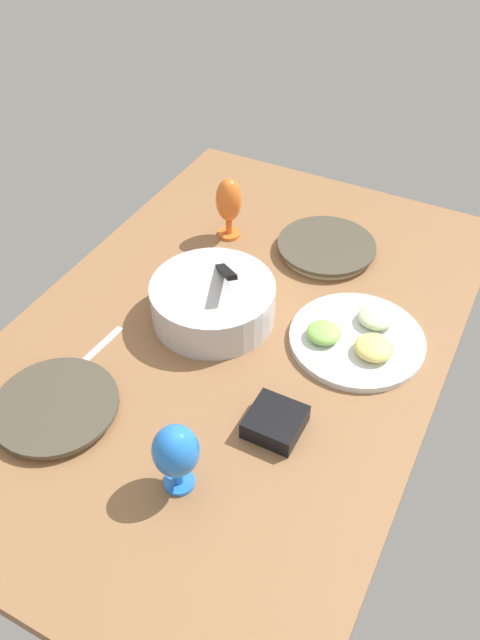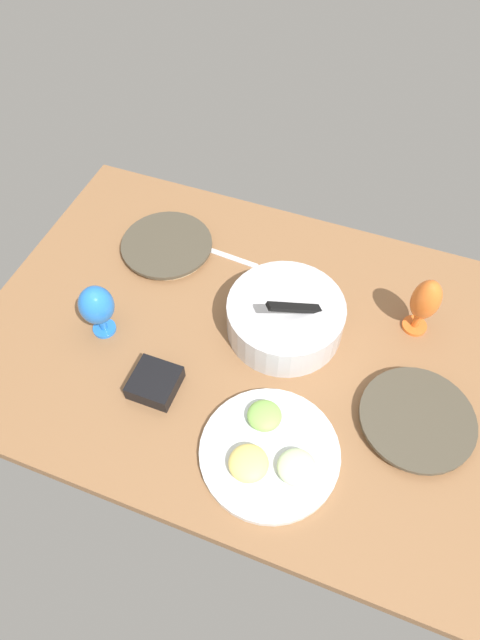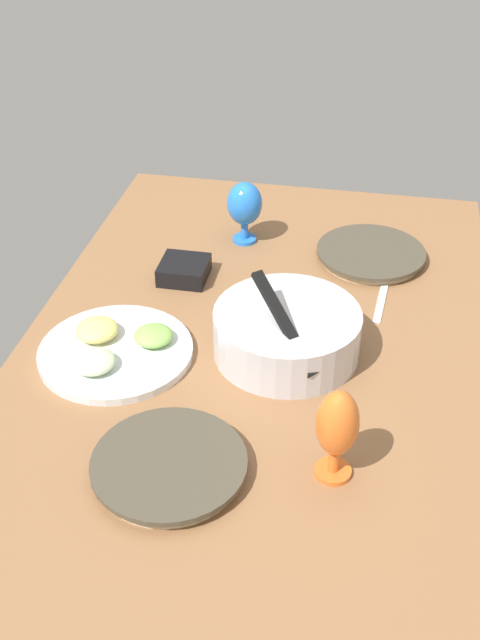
{
  "view_description": "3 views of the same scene",
  "coord_description": "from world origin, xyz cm",
  "px_view_note": "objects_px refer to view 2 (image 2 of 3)",
  "views": [
    {
      "loc": [
        -101.47,
        -54.42,
        111.58
      ],
      "look_at": [
        -0.95,
        -2.51,
        5.33
      ],
      "focal_mm": 35.55,
      "sensor_mm": 36.0,
      "label": 1
    },
    {
      "loc": [
        21.11,
        -78.05,
        122.92
      ],
      "look_at": [
        -8.98,
        1.58,
        5.33
      ],
      "focal_mm": 30.28,
      "sensor_mm": 36.0,
      "label": 2
    },
    {
      "loc": [
        135.43,
        22.3,
        103.93
      ],
      "look_at": [
        -0.5,
        -3.93,
        5.33
      ],
      "focal_mm": 43.56,
      "sensor_mm": 36.0,
      "label": 3
    }
  ],
  "objects_px": {
    "dinner_plate_left": "(167,246)",
    "hurricane_glass_blue": "(97,306)",
    "hurricane_glass_orange": "(425,302)",
    "mixing_bowl": "(285,316)",
    "fruit_platter": "(269,452)",
    "square_bowl_black": "(155,382)",
    "dinner_plate_right": "(417,420)"
  },
  "relations": [
    {
      "from": "dinner_plate_right",
      "to": "mixing_bowl",
      "type": "height_order",
      "value": "mixing_bowl"
    },
    {
      "from": "dinner_plate_left",
      "to": "dinner_plate_right",
      "type": "xyz_separation_m",
      "value": [
        0.82,
        -0.32,
        0.0
      ]
    },
    {
      "from": "fruit_platter",
      "to": "dinner_plate_left",
      "type": "bearing_deg",
      "value": 134.51
    },
    {
      "from": "hurricane_glass_blue",
      "to": "dinner_plate_right",
      "type": "bearing_deg",
      "value": 1.55
    },
    {
      "from": "mixing_bowl",
      "to": "square_bowl_black",
      "type": "relative_size",
      "value": 2.73
    },
    {
      "from": "dinner_plate_left",
      "to": "mixing_bowl",
      "type": "height_order",
      "value": "mixing_bowl"
    },
    {
      "from": "dinner_plate_right",
      "to": "mixing_bowl",
      "type": "distance_m",
      "value": 0.42
    },
    {
      "from": "dinner_plate_right",
      "to": "dinner_plate_left",
      "type": "bearing_deg",
      "value": 159.04
    },
    {
      "from": "mixing_bowl",
      "to": "hurricane_glass_blue",
      "type": "relative_size",
      "value": 1.87
    },
    {
      "from": "fruit_platter",
      "to": "hurricane_glass_blue",
      "type": "xyz_separation_m",
      "value": [
        -0.55,
        0.18,
        0.09
      ]
    },
    {
      "from": "dinner_plate_left",
      "to": "hurricane_glass_orange",
      "type": "relative_size",
      "value": 1.48
    },
    {
      "from": "dinner_plate_left",
      "to": "fruit_platter",
      "type": "height_order",
      "value": "fruit_platter"
    },
    {
      "from": "fruit_platter",
      "to": "square_bowl_black",
      "type": "relative_size",
      "value": 2.89
    },
    {
      "from": "dinner_plate_left",
      "to": "hurricane_glass_orange",
      "type": "bearing_deg",
      "value": -1.91
    },
    {
      "from": "dinner_plate_left",
      "to": "fruit_platter",
      "type": "distance_m",
      "value": 0.73
    },
    {
      "from": "dinner_plate_left",
      "to": "hurricane_glass_blue",
      "type": "bearing_deg",
      "value": -95.41
    },
    {
      "from": "dinner_plate_right",
      "to": "hurricane_glass_orange",
      "type": "xyz_separation_m",
      "value": [
        -0.05,
        0.29,
        0.1
      ]
    },
    {
      "from": "hurricane_glass_orange",
      "to": "square_bowl_black",
      "type": "xyz_separation_m",
      "value": [
        -0.59,
        -0.43,
        -0.09
      ]
    },
    {
      "from": "mixing_bowl",
      "to": "fruit_platter",
      "type": "distance_m",
      "value": 0.37
    },
    {
      "from": "dinner_plate_right",
      "to": "hurricane_glass_orange",
      "type": "distance_m",
      "value": 0.31
    },
    {
      "from": "fruit_platter",
      "to": "hurricane_glass_blue",
      "type": "distance_m",
      "value": 0.58
    },
    {
      "from": "hurricane_glass_blue",
      "to": "hurricane_glass_orange",
      "type": "xyz_separation_m",
      "value": [
        0.8,
        0.31,
        0.01
      ]
    },
    {
      "from": "mixing_bowl",
      "to": "dinner_plate_left",
      "type": "bearing_deg",
      "value": 159.8
    },
    {
      "from": "mixing_bowl",
      "to": "hurricane_glass_blue",
      "type": "distance_m",
      "value": 0.5
    },
    {
      "from": "mixing_bowl",
      "to": "hurricane_glass_blue",
      "type": "height_order",
      "value": "mixing_bowl"
    },
    {
      "from": "hurricane_glass_blue",
      "to": "hurricane_glass_orange",
      "type": "distance_m",
      "value": 0.86
    },
    {
      "from": "hurricane_glass_blue",
      "to": "square_bowl_black",
      "type": "relative_size",
      "value": 1.46
    },
    {
      "from": "dinner_plate_left",
      "to": "fruit_platter",
      "type": "bearing_deg",
      "value": -45.49
    },
    {
      "from": "mixing_bowl",
      "to": "fruit_platter",
      "type": "height_order",
      "value": "mixing_bowl"
    },
    {
      "from": "square_bowl_black",
      "to": "fruit_platter",
      "type": "bearing_deg",
      "value": -11.9
    },
    {
      "from": "mixing_bowl",
      "to": "hurricane_glass_blue",
      "type": "xyz_separation_m",
      "value": [
        -0.46,
        -0.18,
        0.05
      ]
    },
    {
      "from": "dinner_plate_right",
      "to": "hurricane_glass_blue",
      "type": "distance_m",
      "value": 0.86
    }
  ]
}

